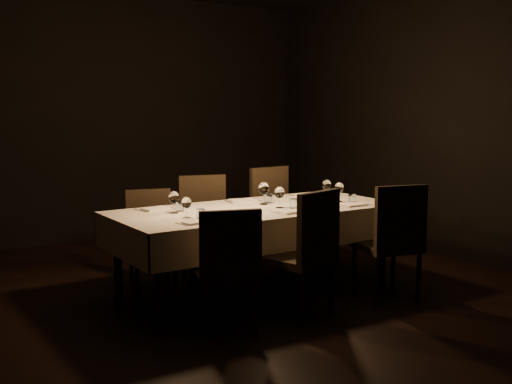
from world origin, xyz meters
TOP-DOWN VIEW (x-y plane):
  - room at (0.00, 0.00)m, footprint 5.01×6.01m
  - dining_table at (0.00, 0.00)m, footprint 2.52×1.12m
  - chair_near_left at (-0.73, -0.75)m, footprint 0.56×0.56m
  - place_setting_near_left at (-0.73, -0.22)m, footprint 0.31×0.39m
  - chair_near_center at (-0.04, -0.77)m, footprint 0.59×0.59m
  - place_setting_near_center at (0.17, -0.22)m, footprint 0.34×0.41m
  - chair_near_right at (0.85, -0.81)m, footprint 0.57×0.57m
  - place_setting_near_right at (0.85, -0.22)m, footprint 0.32×0.40m
  - chair_far_left at (-0.67, 0.77)m, footprint 0.51×0.51m
  - place_setting_far_left at (-0.73, 0.22)m, footprint 0.35×0.41m
  - chair_far_center at (-0.09, 0.77)m, footprint 0.58×0.58m
  - place_setting_far_center at (0.17, 0.22)m, footprint 0.38×0.42m
  - chair_far_right at (0.74, 0.74)m, footprint 0.52×0.52m
  - place_setting_far_right at (0.90, 0.22)m, footprint 0.33×0.40m

SIDE VIEW (x-z plane):
  - chair_far_left at x=-0.67m, z-range 0.05..0.93m
  - chair_near_left at x=-0.73m, z-range 0.05..0.97m
  - chair_far_center at x=-0.09m, z-range 0.05..1.02m
  - chair_near_right at x=0.85m, z-range 0.05..1.04m
  - chair_near_center at x=-0.04m, z-range 0.05..1.05m
  - chair_far_right at x=0.74m, z-range 0.05..1.06m
  - dining_table at x=0.00m, z-range 0.31..1.07m
  - place_setting_near_left at x=-0.73m, z-range 0.74..0.91m
  - place_setting_far_right at x=0.90m, z-range 0.74..0.92m
  - place_setting_near_right at x=0.85m, z-range 0.74..0.92m
  - place_setting_far_left at x=-0.73m, z-range 0.74..0.93m
  - place_setting_near_center at x=0.17m, z-range 0.74..0.93m
  - place_setting_far_center at x=0.17m, z-range 0.74..0.94m
  - room at x=0.00m, z-range -0.01..3.01m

